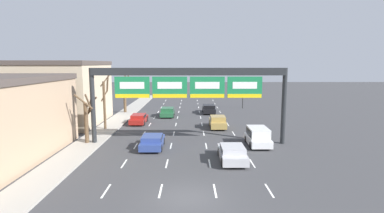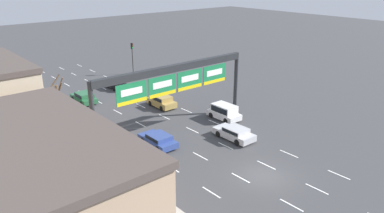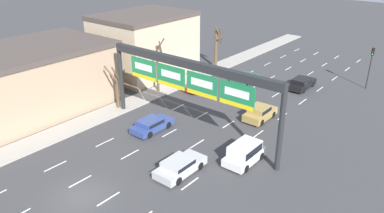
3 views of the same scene
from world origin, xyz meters
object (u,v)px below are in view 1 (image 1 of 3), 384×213
object	(u,v)px
suv_white	(258,136)
car_blue	(152,141)
sign_gantry	(188,82)
traffic_light_near_gantry	(243,87)
tree_bare_closest	(87,117)
car_silver	(232,153)
car_black	(209,109)
car_gold	(218,122)
tree_bare_second	(125,93)
tree_bare_third	(105,101)
car_red	(139,118)
car_green	(168,112)

from	to	relation	value
suv_white	car_blue	bearing A→B (deg)	-175.42
sign_gantry	traffic_light_near_gantry	world-z (taller)	sign_gantry
sign_gantry	car_blue	size ratio (longest dim) A/B	4.40
suv_white	tree_bare_closest	size ratio (longest dim) A/B	0.80
car_silver	car_black	bearing A→B (deg)	91.01
car_silver	car_blue	world-z (taller)	car_silver
suv_white	car_gold	world-z (taller)	suv_white
traffic_light_near_gantry	tree_bare_closest	size ratio (longest dim) A/B	1.03
car_silver	tree_bare_second	size ratio (longest dim) A/B	0.73
car_blue	car_gold	bearing A→B (deg)	51.99
car_silver	tree_bare_third	size ratio (longest dim) A/B	0.68
car_black	tree_bare_closest	distance (m)	22.10
car_silver	car_blue	xyz separation A→B (m)	(-6.75, 3.74, -0.03)
tree_bare_second	tree_bare_third	xyz separation A→B (m)	(0.21, -11.98, 0.26)
car_silver	tree_bare_third	distance (m)	17.61
car_black	sign_gantry	bearing A→B (deg)	-99.65
car_blue	tree_bare_second	distance (m)	20.87
sign_gantry	car_red	xyz separation A→B (m)	(-6.46, 9.90, -5.26)
car_green	car_red	distance (m)	6.16
car_blue	tree_bare_second	bearing A→B (deg)	108.55
sign_gantry	suv_white	distance (m)	8.21
suv_white	car_gold	xyz separation A→B (m)	(-3.05, 7.83, -0.17)
suv_white	car_gold	size ratio (longest dim) A/B	0.99
sign_gantry	car_blue	bearing A→B (deg)	-155.83
car_gold	tree_bare_closest	world-z (taller)	tree_bare_closest
car_green	tree_bare_closest	world-z (taller)	tree_bare_closest
car_black	tree_bare_third	distance (m)	17.54
car_red	traffic_light_near_gantry	size ratio (longest dim) A/B	0.87
car_red	car_gold	distance (m)	10.29
suv_white	tree_bare_closest	bearing A→B (deg)	177.60
car_red	tree_bare_second	distance (m)	9.28
suv_white	car_red	size ratio (longest dim) A/B	0.89
sign_gantry	tree_bare_second	distance (m)	20.89
car_black	car_blue	world-z (taller)	car_black
car_green	car_red	bearing A→B (deg)	-122.60
car_red	tree_bare_third	bearing A→B (deg)	-130.91
traffic_light_near_gantry	tree_bare_second	xyz separation A→B (m)	(-19.09, -4.82, -0.51)
car_blue	tree_bare_closest	world-z (taller)	tree_bare_closest
sign_gantry	car_silver	bearing A→B (deg)	-56.38
car_red	car_black	bearing A→B (deg)	40.34
car_gold	traffic_light_near_gantry	world-z (taller)	traffic_light_near_gantry
car_red	tree_bare_closest	bearing A→B (deg)	-107.65
tree_bare_closest	tree_bare_third	xyz separation A→B (m)	(-0.05, 6.22, 0.68)
car_silver	car_black	distance (m)	23.21
car_green	car_red	size ratio (longest dim) A/B	0.97
car_blue	traffic_light_near_gantry	distance (m)	27.64
sign_gantry	tree_bare_closest	xyz separation A→B (m)	(-9.62, -0.02, -3.25)
car_gold	car_blue	bearing A→B (deg)	-128.01
car_green	car_blue	bearing A→B (deg)	-90.50
car_silver	tree_bare_second	xyz separation A→B (m)	(-13.35, 23.39, 2.40)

